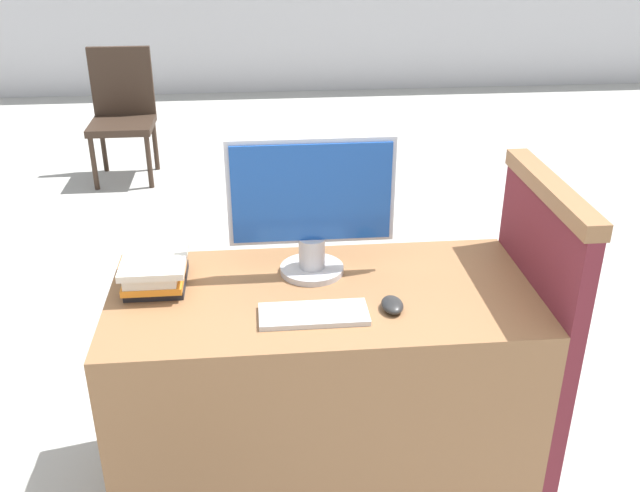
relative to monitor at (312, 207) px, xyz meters
name	(u,v)px	position (x,y,z in m)	size (l,w,h in m)	color
desk	(322,392)	(0.02, -0.13, -0.61)	(1.31, 0.64, 0.77)	#8C603D
carrel_divider	(529,337)	(0.70, -0.14, -0.43)	(0.07, 0.62, 1.11)	maroon
monitor	(312,207)	(0.00, 0.00, 0.00)	(0.52, 0.21, 0.45)	#B7B7BC
keyboard	(314,314)	(-0.02, -0.28, -0.22)	(0.32, 0.13, 0.02)	silver
mouse	(392,305)	(0.22, -0.26, -0.21)	(0.06, 0.10, 0.03)	#262626
book_stack	(155,270)	(-0.49, -0.04, -0.18)	(0.20, 0.26, 0.10)	#232328
far_chair	(122,109)	(-1.10, 3.08, -0.50)	(0.44, 0.44, 0.92)	#38281E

